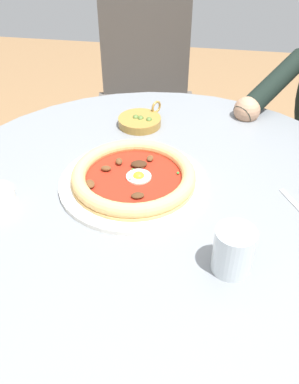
{
  "coord_description": "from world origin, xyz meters",
  "views": [
    {
      "loc": [
        -0.64,
        -0.09,
        1.23
      ],
      "look_at": [
        0.01,
        0.02,
        0.71
      ],
      "focal_mm": 38.47,
      "sensor_mm": 36.0,
      "label": 1
    }
  ],
  "objects_px": {
    "olive_pan": "(140,121)",
    "dining_table": "(156,250)",
    "cafe_chair_spare_near": "(146,88)",
    "pizza_on_plate": "(134,178)",
    "water_glass": "(233,253)"
  },
  "relations": [
    {
      "from": "olive_pan",
      "to": "dining_table",
      "type": "bearing_deg",
      "value": -163.14
    },
    {
      "from": "dining_table",
      "to": "cafe_chair_spare_near",
      "type": "height_order",
      "value": "cafe_chair_spare_near"
    },
    {
      "from": "olive_pan",
      "to": "cafe_chair_spare_near",
      "type": "distance_m",
      "value": 0.62
    },
    {
      "from": "cafe_chair_spare_near",
      "to": "pizza_on_plate",
      "type": "bearing_deg",
      "value": -171.84
    },
    {
      "from": "dining_table",
      "to": "olive_pan",
      "type": "xyz_separation_m",
      "value": [
        0.28,
        0.09,
        0.17
      ]
    },
    {
      "from": "pizza_on_plate",
      "to": "water_glass",
      "type": "xyz_separation_m",
      "value": [
        -0.2,
        -0.2,
        0.02
      ]
    },
    {
      "from": "water_glass",
      "to": "cafe_chair_spare_near",
      "type": "bearing_deg",
      "value": 17.19
    },
    {
      "from": "dining_table",
      "to": "pizza_on_plate",
      "type": "xyz_separation_m",
      "value": [
        0.03,
        0.05,
        0.17
      ]
    },
    {
      "from": "cafe_chair_spare_near",
      "to": "dining_table",
      "type": "bearing_deg",
      "value": -168.77
    },
    {
      "from": "cafe_chair_spare_near",
      "to": "water_glass",
      "type": "bearing_deg",
      "value": -162.81
    },
    {
      "from": "dining_table",
      "to": "cafe_chair_spare_near",
      "type": "bearing_deg",
      "value": 11.23
    },
    {
      "from": "pizza_on_plate",
      "to": "olive_pan",
      "type": "xyz_separation_m",
      "value": [
        0.25,
        0.03,
        -0.01
      ]
    },
    {
      "from": "pizza_on_plate",
      "to": "cafe_chair_spare_near",
      "type": "bearing_deg",
      "value": 8.16
    },
    {
      "from": "dining_table",
      "to": "water_glass",
      "type": "xyz_separation_m",
      "value": [
        -0.17,
        -0.15,
        0.19
      ]
    },
    {
      "from": "dining_table",
      "to": "water_glass",
      "type": "bearing_deg",
      "value": -138.31
    }
  ]
}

